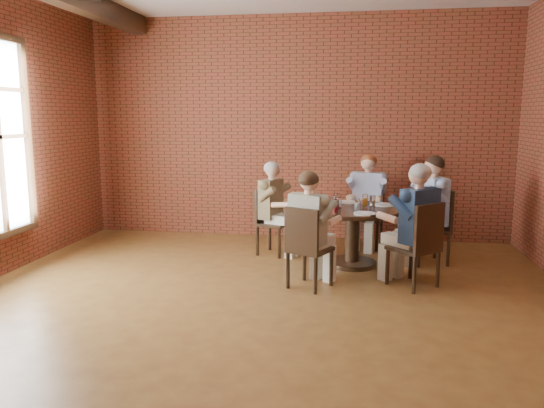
# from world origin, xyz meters

# --- Properties ---
(floor) EXTENTS (7.00, 7.00, 0.00)m
(floor) POSITION_xyz_m (0.00, 0.00, 0.00)
(floor) COLOR brown
(floor) RESTS_ON ground
(wall_back) EXTENTS (7.00, 0.00, 7.00)m
(wall_back) POSITION_xyz_m (0.00, 3.50, 1.70)
(wall_back) COLOR brown
(wall_back) RESTS_ON ground
(dining_table) EXTENTS (1.24, 1.24, 0.75)m
(dining_table) POSITION_xyz_m (0.90, 1.96, 0.53)
(dining_table) COLOR #311F10
(dining_table) RESTS_ON floor
(chair_a) EXTENTS (0.56, 0.56, 0.97)m
(chair_a) POSITION_xyz_m (1.96, 2.26, 0.52)
(chair_a) COLOR #311F10
(chair_a) RESTS_ON floor
(diner_a) EXTENTS (0.82, 0.73, 1.39)m
(diner_a) POSITION_xyz_m (1.87, 2.23, 0.69)
(diner_a) COLOR #436DAF
(diner_a) RESTS_ON floor
(chair_b) EXTENTS (0.51, 0.51, 0.95)m
(chair_b) POSITION_xyz_m (1.11, 3.02, 0.51)
(chair_b) COLOR #311F10
(chair_b) RESTS_ON floor
(diner_b) EXTENTS (0.66, 0.75, 1.35)m
(diner_b) POSITION_xyz_m (1.10, 2.94, 0.67)
(diner_b) COLOR #9DA8C8
(diner_b) RESTS_ON floor
(chair_c) EXTENTS (0.51, 0.51, 0.91)m
(chair_c) POSITION_xyz_m (-0.23, 2.38, 0.49)
(chair_c) COLOR #311F10
(chair_c) RESTS_ON floor
(diner_c) EXTENTS (0.74, 0.67, 1.28)m
(diner_c) POSITION_xyz_m (-0.16, 2.35, 0.64)
(diner_c) COLOR brown
(diner_c) RESTS_ON floor
(chair_d) EXTENTS (0.55, 0.55, 0.92)m
(chair_d) POSITION_xyz_m (0.40, 0.94, 0.50)
(chair_d) COLOR #311F10
(chair_d) RESTS_ON floor
(diner_d) EXTENTS (0.73, 0.79, 1.30)m
(diner_d) POSITION_xyz_m (0.44, 1.01, 0.65)
(diner_d) COLOR #BFA296
(diner_d) RESTS_ON floor
(chair_e) EXTENTS (0.63, 0.63, 0.96)m
(chair_e) POSITION_xyz_m (1.64, 1.16, 0.52)
(chair_e) COLOR #311F10
(chair_e) RESTS_ON floor
(diner_e) EXTENTS (0.87, 0.88, 1.38)m
(diner_e) POSITION_xyz_m (1.58, 1.23, 0.69)
(diner_e) COLOR navy
(diner_e) RESTS_ON floor
(plate_a) EXTENTS (0.26, 0.26, 0.01)m
(plate_a) POSITION_xyz_m (1.29, 2.19, 0.76)
(plate_a) COLOR white
(plate_a) RESTS_ON dining_table
(plate_b) EXTENTS (0.26, 0.26, 0.01)m
(plate_b) POSITION_xyz_m (0.82, 2.36, 0.76)
(plate_b) COLOR white
(plate_b) RESTS_ON dining_table
(plate_c) EXTENTS (0.26, 0.26, 0.01)m
(plate_c) POSITION_xyz_m (0.51, 2.01, 0.76)
(plate_c) COLOR white
(plate_c) RESTS_ON dining_table
(plate_d) EXTENTS (0.26, 0.26, 0.01)m
(plate_d) POSITION_xyz_m (1.04, 1.54, 0.76)
(plate_d) COLOR white
(plate_d) RESTS_ON dining_table
(glass_a) EXTENTS (0.07, 0.07, 0.14)m
(glass_a) POSITION_xyz_m (1.14, 2.08, 0.82)
(glass_a) COLOR white
(glass_a) RESTS_ON dining_table
(glass_b) EXTENTS (0.07, 0.07, 0.14)m
(glass_b) POSITION_xyz_m (1.05, 2.17, 0.82)
(glass_b) COLOR white
(glass_b) RESTS_ON dining_table
(glass_c) EXTENTS (0.07, 0.07, 0.14)m
(glass_c) POSITION_xyz_m (0.70, 2.19, 0.82)
(glass_c) COLOR white
(glass_c) RESTS_ON dining_table
(glass_d) EXTENTS (0.07, 0.07, 0.14)m
(glass_d) POSITION_xyz_m (0.67, 2.02, 0.82)
(glass_d) COLOR white
(glass_d) RESTS_ON dining_table
(glass_e) EXTENTS (0.07, 0.07, 0.14)m
(glass_e) POSITION_xyz_m (0.72, 1.86, 0.82)
(glass_e) COLOR white
(glass_e) RESTS_ON dining_table
(glass_f) EXTENTS (0.07, 0.07, 0.14)m
(glass_f) POSITION_xyz_m (0.69, 1.68, 0.82)
(glass_f) COLOR white
(glass_f) RESTS_ON dining_table
(glass_g) EXTENTS (0.07, 0.07, 0.14)m
(glass_g) POSITION_xyz_m (0.95, 1.80, 0.82)
(glass_g) COLOR white
(glass_g) RESTS_ON dining_table
(smartphone) EXTENTS (0.08, 0.15, 0.01)m
(smartphone) POSITION_xyz_m (1.13, 1.50, 0.75)
(smartphone) COLOR black
(smartphone) RESTS_ON dining_table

